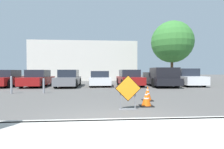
{
  "coord_description": "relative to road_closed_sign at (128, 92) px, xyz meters",
  "views": [
    {
      "loc": [
        -0.26,
        -4.27,
        1.34
      ],
      "look_at": [
        0.96,
        11.38,
        1.02
      ],
      "focal_mm": 28.0,
      "sensor_mm": 36.0,
      "label": 1
    }
  ],
  "objects": [
    {
      "name": "traffic_cone_second",
      "position": [
        1.19,
        1.74,
        -0.3
      ],
      "size": [
        0.45,
        0.45,
        0.66
      ],
      "color": "black",
      "rests_on": "ground_plane"
    },
    {
      "name": "road_closed_sign",
      "position": [
        0.0,
        0.0,
        0.0
      ],
      "size": [
        0.9,
        0.2,
        1.19
      ],
      "color": "black",
      "rests_on": "ground_plane"
    },
    {
      "name": "curb_lip",
      "position": [
        -0.75,
        -1.66,
        -0.55
      ],
      "size": [
        26.99,
        0.2,
        0.14
      ],
      "color": "beige",
      "rests_on": "ground_plane"
    },
    {
      "name": "ground_plane",
      "position": [
        -0.75,
        8.34,
        -0.62
      ],
      "size": [
        96.0,
        96.0,
        0.0
      ],
      "primitive_type": "plane",
      "color": "#565451"
    },
    {
      "name": "street_tree_behind_lot",
      "position": [
        7.94,
        14.75,
        4.25
      ],
      "size": [
        5.03,
        5.03,
        7.4
      ],
      "color": "#513823",
      "rests_on": "ground_plane"
    },
    {
      "name": "sidewalk_strip",
      "position": [
        -0.75,
        -2.89,
        -0.55
      ],
      "size": [
        26.99,
        2.46,
        0.14
      ],
      "color": "beige",
      "rests_on": "ground_plane"
    },
    {
      "name": "traffic_cone_nearest",
      "position": [
        0.8,
        0.54,
        -0.33
      ],
      "size": [
        0.49,
        0.49,
        0.6
      ],
      "color": "black",
      "rests_on": "ground_plane"
    },
    {
      "name": "parked_car_nearest",
      "position": [
        -8.91,
        9.73,
        0.04
      ],
      "size": [
        1.88,
        4.34,
        1.43
      ],
      "rotation": [
        0.0,
        0.0,
        3.15
      ],
      "color": "maroon",
      "rests_on": "ground_plane"
    },
    {
      "name": "building_facade_backdrop",
      "position": [
        -3.06,
        20.5,
        2.13
      ],
      "size": [
        14.89,
        5.0,
        5.51
      ],
      "color": "beige",
      "rests_on": "ground_plane"
    },
    {
      "name": "bollard_nearest",
      "position": [
        -4.28,
        4.77,
        -0.15
      ],
      "size": [
        0.12,
        0.12,
        0.89
      ],
      "color": "gray",
      "rests_on": "ground_plane"
    },
    {
      "name": "bollard_second",
      "position": [
        -6.14,
        4.77,
        -0.08
      ],
      "size": [
        0.12,
        0.12,
        1.03
      ],
      "color": "gray",
      "rests_on": "ground_plane"
    },
    {
      "name": "parked_car_fifth",
      "position": [
        1.76,
        9.49,
        0.05
      ],
      "size": [
        1.99,
        4.09,
        1.45
      ],
      "rotation": [
        0.0,
        0.0,
        3.17
      ],
      "color": "maroon",
      "rests_on": "ground_plane"
    },
    {
      "name": "parked_car_second",
      "position": [
        -6.24,
        9.61,
        0.04
      ],
      "size": [
        1.89,
        4.37,
        1.44
      ],
      "rotation": [
        0.0,
        0.0,
        3.13
      ],
      "color": "maroon",
      "rests_on": "ground_plane"
    },
    {
      "name": "parked_car_sixth",
      "position": [
        7.09,
        9.65,
        0.08
      ],
      "size": [
        2.11,
        4.67,
        1.56
      ],
      "rotation": [
        0.0,
        0.0,
        3.08
      ],
      "color": "silver",
      "rests_on": "ground_plane"
    },
    {
      "name": "parked_car_third",
      "position": [
        -3.58,
        9.35,
        0.04
      ],
      "size": [
        1.78,
        4.47,
        1.44
      ],
      "rotation": [
        0.0,
        0.0,
        3.14
      ],
      "color": "slate",
      "rests_on": "ground_plane"
    },
    {
      "name": "pickup_truck",
      "position": [
        4.41,
        8.92,
        0.11
      ],
      "size": [
        2.28,
        5.36,
        1.61
      ],
      "rotation": [
        0.0,
        0.0,
        3.1
      ],
      "color": "black",
      "rests_on": "ground_plane"
    },
    {
      "name": "parked_car_fourth",
      "position": [
        -0.91,
        9.88,
        -0.01
      ],
      "size": [
        1.89,
        4.12,
        1.34
      ],
      "rotation": [
        0.0,
        0.0,
        3.16
      ],
      "color": "silver",
      "rests_on": "ground_plane"
    }
  ]
}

